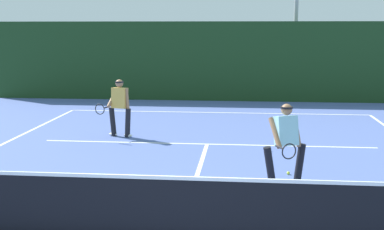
# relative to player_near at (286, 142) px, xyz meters

# --- Properties ---
(court_line_baseline_far) EXTENTS (10.62, 0.10, 0.01)m
(court_line_baseline_far) POSITION_rel_player_near_xyz_m (-1.73, 8.49, -0.88)
(court_line_baseline_far) COLOR white
(court_line_baseline_far) RESTS_ON ground_plane
(court_line_service) EXTENTS (8.66, 0.10, 0.01)m
(court_line_service) POSITION_rel_player_near_xyz_m (-1.73, 3.44, -0.88)
(court_line_service) COLOR white
(court_line_service) RESTS_ON ground_plane
(court_line_centre) EXTENTS (0.10, 6.40, 0.01)m
(court_line_centre) POSITION_rel_player_near_xyz_m (-1.73, 0.18, -0.88)
(court_line_centre) COLOR white
(court_line_centre) RESTS_ON ground_plane
(tennis_net) EXTENTS (11.63, 0.09, 1.08)m
(tennis_net) POSITION_rel_player_near_xyz_m (-1.73, -3.02, -0.35)
(tennis_net) COLOR #1E4723
(tennis_net) RESTS_ON ground_plane
(player_near) EXTENTS (0.88, 0.99, 1.61)m
(player_near) POSITION_rel_player_near_xyz_m (0.00, 0.00, 0.00)
(player_near) COLOR black
(player_near) RESTS_ON ground_plane
(player_far) EXTENTS (0.94, 0.87, 1.60)m
(player_far) POSITION_rel_player_near_xyz_m (-4.21, 4.14, 0.00)
(player_far) COLOR black
(player_far) RESTS_ON ground_plane
(tennis_ball) EXTENTS (0.07, 0.07, 0.07)m
(tennis_ball) POSITION_rel_player_near_xyz_m (0.14, 0.81, -0.85)
(tennis_ball) COLOR #D1E033
(tennis_ball) RESTS_ON ground_plane
(tennis_ball_extra) EXTENTS (0.07, 0.07, 0.07)m
(tennis_ball_extra) POSITION_rel_player_near_xyz_m (-0.14, 2.82, -0.85)
(tennis_ball_extra) COLOR #D1E033
(tennis_ball_extra) RESTS_ON ground_plane
(back_fence_windscreen) EXTENTS (19.25, 0.12, 3.24)m
(back_fence_windscreen) POSITION_rel_player_near_xyz_m (-1.73, 11.51, 0.74)
(back_fence_windscreen) COLOR #1B3A1A
(back_fence_windscreen) RESTS_ON ground_plane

